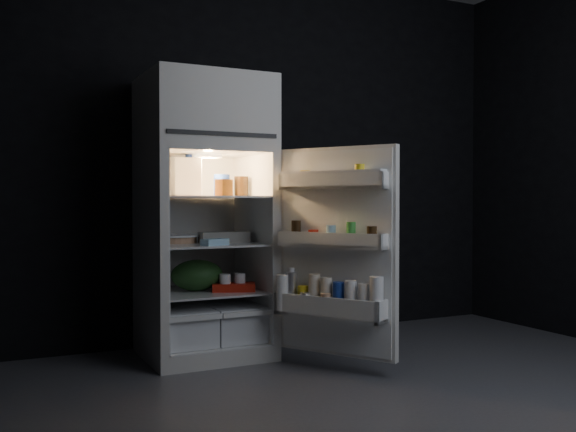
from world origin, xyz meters
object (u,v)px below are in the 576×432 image
fridge_door (334,255)px  egg_carton (224,237)px  milk_jug (189,177)px  refrigerator (203,207)px  yogurt_tray (234,287)px

fridge_door → egg_carton: size_ratio=3.85×
milk_jug → refrigerator: bearing=16.5°
fridge_door → milk_jug: 1.07m
egg_carton → refrigerator: bearing=156.7°
milk_jug → egg_carton: size_ratio=0.76×
fridge_door → egg_carton: fridge_door is taller
refrigerator → egg_carton: refrigerator is taller
milk_jug → fridge_door: bearing=-27.4°
yogurt_tray → egg_carton: bearing=125.2°
refrigerator → yogurt_tray: 0.55m
egg_carton → yogurt_tray: 0.33m
refrigerator → fridge_door: bearing=-51.1°
egg_carton → milk_jug: bearing=165.6°
fridge_door → egg_carton: 0.79m
fridge_door → milk_jug: (-0.66, 0.71, 0.47)m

